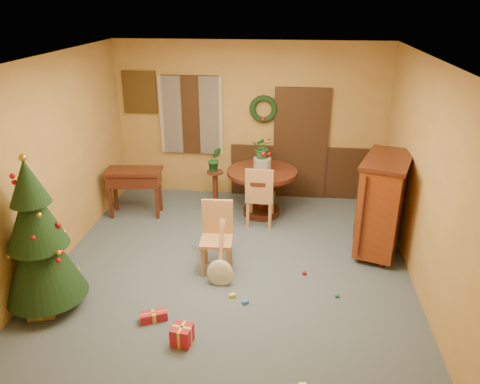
# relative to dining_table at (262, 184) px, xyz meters

# --- Properties ---
(room_envelope) EXTENTS (5.50, 5.50, 5.50)m
(room_envelope) POSITION_rel_dining_table_xyz_m (-0.09, 0.89, 0.53)
(room_envelope) COLOR #3A4854
(room_envelope) RESTS_ON ground
(dining_table) EXTENTS (1.21, 1.21, 0.83)m
(dining_table) POSITION_rel_dining_table_xyz_m (0.00, 0.00, 0.00)
(dining_table) COLOR black
(dining_table) RESTS_ON floor
(urn) EXTENTS (0.30, 0.30, 0.22)m
(urn) POSITION_rel_dining_table_xyz_m (-0.00, 0.00, 0.36)
(urn) COLOR slate
(urn) RESTS_ON dining_table
(centerpiece_plant) EXTENTS (0.35, 0.30, 0.39)m
(centerpiece_plant) POSITION_rel_dining_table_xyz_m (-0.00, 0.00, 0.66)
(centerpiece_plant) COLOR #1E4C23
(centerpiece_plant) RESTS_ON urn
(chair_near) EXTENTS (0.46, 0.46, 1.00)m
(chair_near) POSITION_rel_dining_table_xyz_m (-0.50, -1.83, -0.04)
(chair_near) COLOR #A06840
(chair_near) RESTS_ON floor
(chair_far) EXTENTS (0.48, 0.48, 1.05)m
(chair_far) POSITION_rel_dining_table_xyz_m (-0.00, -0.45, -0.02)
(chair_far) COLOR #A06840
(chair_far) RESTS_ON floor
(guitar) EXTENTS (0.46, 0.61, 0.83)m
(guitar) POSITION_rel_dining_table_xyz_m (-0.40, -2.26, -0.16)
(guitar) COLOR beige
(guitar) RESTS_ON floor
(plant_stand) EXTENTS (0.30, 0.30, 0.77)m
(plant_stand) POSITION_rel_dining_table_xyz_m (-0.83, 0.03, -0.10)
(plant_stand) COLOR black
(plant_stand) RESTS_ON floor
(stand_plant) EXTENTS (0.30, 0.27, 0.44)m
(stand_plant) POSITION_rel_dining_table_xyz_m (-0.83, 0.03, 0.41)
(stand_plant) COLOR #19471E
(stand_plant) RESTS_ON plant_stand
(christmas_tree) EXTENTS (0.97, 0.97, 2.01)m
(christmas_tree) POSITION_rel_dining_table_xyz_m (-2.45, -2.97, 0.37)
(christmas_tree) COLOR #382111
(christmas_tree) RESTS_ON floor
(writing_desk) EXTENTS (0.99, 0.56, 0.84)m
(writing_desk) POSITION_rel_dining_table_xyz_m (-2.20, -0.25, 0.05)
(writing_desk) COLOR black
(writing_desk) RESTS_ON floor
(sideboard) EXTENTS (0.96, 1.30, 1.49)m
(sideboard) POSITION_rel_dining_table_xyz_m (1.85, -1.09, 0.22)
(sideboard) COLOR #521D09
(sideboard) RESTS_ON floor
(gift_a) EXTENTS (0.35, 0.30, 0.17)m
(gift_a) POSITION_rel_dining_table_xyz_m (-2.45, -3.16, -0.50)
(gift_a) COLOR brown
(gift_a) RESTS_ON floor
(gift_b) EXTENTS (0.25, 0.25, 0.22)m
(gift_b) POSITION_rel_dining_table_xyz_m (-0.64, -3.45, -0.47)
(gift_b) COLOR #A61624
(gift_b) RESTS_ON floor
(gift_c) EXTENTS (0.31, 0.29, 0.14)m
(gift_c) POSITION_rel_dining_table_xyz_m (-2.45, -2.38, -0.51)
(gift_c) COLOR brown
(gift_c) RESTS_ON floor
(gift_d) EXTENTS (0.35, 0.25, 0.12)m
(gift_d) POSITION_rel_dining_table_xyz_m (-1.08, -3.10, -0.53)
(gift_d) COLOR #A61624
(gift_d) RESTS_ON floor
(toy_a) EXTENTS (0.09, 0.09, 0.05)m
(toy_a) POSITION_rel_dining_table_xyz_m (-0.02, -2.66, -0.56)
(toy_a) COLOR #2A6AB7
(toy_a) RESTS_ON floor
(toy_b) EXTENTS (0.06, 0.06, 0.06)m
(toy_b) POSITION_rel_dining_table_xyz_m (1.15, -2.38, -0.55)
(toy_b) COLOR #268E3E
(toy_b) RESTS_ON floor
(toy_c) EXTENTS (0.09, 0.09, 0.05)m
(toy_c) POSITION_rel_dining_table_xyz_m (-0.19, -2.54, -0.56)
(toy_c) COLOR gold
(toy_c) RESTS_ON floor
(toy_d) EXTENTS (0.06, 0.06, 0.06)m
(toy_d) POSITION_rel_dining_table_xyz_m (0.74, -1.90, -0.55)
(toy_d) COLOR #B50C13
(toy_d) RESTS_ON floor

